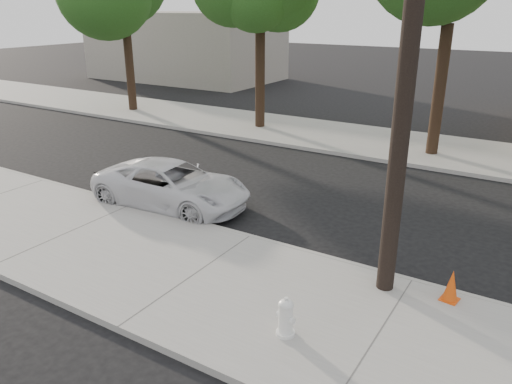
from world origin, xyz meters
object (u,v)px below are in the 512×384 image
police_cruiser (172,185)px  fire_hydrant (286,318)px  utility_pole (409,55)px  traffic_cone (451,286)px

police_cruiser → fire_hydrant: size_ratio=6.72×
utility_pole → police_cruiser: size_ratio=1.93×
utility_pole → fire_hydrant: utility_pole is taller
utility_pole → police_cruiser: utility_pole is taller
fire_hydrant → traffic_cone: size_ratio=1.08×
police_cruiser → traffic_cone: size_ratio=7.29×
utility_pole → fire_hydrant: size_ratio=12.99×
utility_pole → traffic_cone: (1.22, 0.20, -4.24)m
utility_pole → traffic_cone: 4.42m
fire_hydrant → traffic_cone: 3.42m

